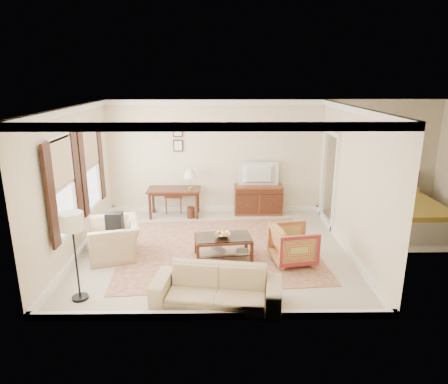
{
  "coord_description": "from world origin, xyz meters",
  "views": [
    {
      "loc": [
        0.11,
        -7.61,
        3.46
      ],
      "look_at": [
        0.2,
        0.3,
        1.15
      ],
      "focal_mm": 32.0,
      "sensor_mm": 36.0,
      "label": 1
    }
  ],
  "objects_px": {
    "striped_armchair": "(293,243)",
    "tv": "(259,167)",
    "writing_desk": "(174,193)",
    "coffee_table": "(223,242)",
    "club_armchair": "(114,233)",
    "sofa": "(217,282)",
    "sideboard": "(258,200)"
  },
  "relations": [
    {
      "from": "writing_desk",
      "to": "tv",
      "type": "distance_m",
      "value": 2.24
    },
    {
      "from": "coffee_table",
      "to": "striped_armchair",
      "type": "xyz_separation_m",
      "value": [
        1.34,
        -0.18,
        0.05
      ]
    },
    {
      "from": "writing_desk",
      "to": "sofa",
      "type": "height_order",
      "value": "sofa"
    },
    {
      "from": "sideboard",
      "to": "striped_armchair",
      "type": "xyz_separation_m",
      "value": [
        0.41,
        -2.84,
        0.02
      ]
    },
    {
      "from": "tv",
      "to": "striped_armchair",
      "type": "bearing_deg",
      "value": 98.18
    },
    {
      "from": "sideboard",
      "to": "sofa",
      "type": "distance_m",
      "value": 4.42
    },
    {
      "from": "sideboard",
      "to": "club_armchair",
      "type": "height_order",
      "value": "club_armchair"
    },
    {
      "from": "writing_desk",
      "to": "striped_armchair",
      "type": "distance_m",
      "value": 3.71
    },
    {
      "from": "sofa",
      "to": "writing_desk",
      "type": "bearing_deg",
      "value": 113.04
    },
    {
      "from": "tv",
      "to": "coffee_table",
      "type": "height_order",
      "value": "tv"
    },
    {
      "from": "sofa",
      "to": "striped_armchair",
      "type": "bearing_deg",
      "value": 53.19
    },
    {
      "from": "writing_desk",
      "to": "club_armchair",
      "type": "xyz_separation_m",
      "value": [
        -0.93,
        -2.33,
        -0.14
      ]
    },
    {
      "from": "striped_armchair",
      "to": "sofa",
      "type": "distance_m",
      "value": 2.06
    },
    {
      "from": "writing_desk",
      "to": "sideboard",
      "type": "relative_size",
      "value": 1.08
    },
    {
      "from": "striped_armchair",
      "to": "sideboard",
      "type": "bearing_deg",
      "value": -1.81
    },
    {
      "from": "writing_desk",
      "to": "striped_armchair",
      "type": "relative_size",
      "value": 1.66
    },
    {
      "from": "tv",
      "to": "sofa",
      "type": "bearing_deg",
      "value": 76.23
    },
    {
      "from": "tv",
      "to": "club_armchair",
      "type": "bearing_deg",
      "value": 38.78
    },
    {
      "from": "writing_desk",
      "to": "coffee_table",
      "type": "bearing_deg",
      "value": -63.99
    },
    {
      "from": "sofa",
      "to": "coffee_table",
      "type": "bearing_deg",
      "value": 94.12
    },
    {
      "from": "coffee_table",
      "to": "sofa",
      "type": "xyz_separation_m",
      "value": [
        -0.11,
        -1.64,
        0.04
      ]
    },
    {
      "from": "sofa",
      "to": "club_armchair",
      "type": "bearing_deg",
      "value": 146.63
    },
    {
      "from": "coffee_table",
      "to": "tv",
      "type": "bearing_deg",
      "value": 70.51
    },
    {
      "from": "club_armchair",
      "to": "writing_desk",
      "type": "bearing_deg",
      "value": 141.9
    },
    {
      "from": "striped_armchair",
      "to": "sofa",
      "type": "xyz_separation_m",
      "value": [
        -1.45,
        -1.46,
        -0.01
      ]
    },
    {
      "from": "coffee_table",
      "to": "sideboard",
      "type": "bearing_deg",
      "value": 70.65
    },
    {
      "from": "writing_desk",
      "to": "sofa",
      "type": "distance_m",
      "value": 4.28
    },
    {
      "from": "club_armchair",
      "to": "sofa",
      "type": "xyz_separation_m",
      "value": [
        2.04,
        -1.8,
        -0.09
      ]
    },
    {
      "from": "writing_desk",
      "to": "club_armchair",
      "type": "height_order",
      "value": "club_armchair"
    },
    {
      "from": "striped_armchair",
      "to": "tv",
      "type": "bearing_deg",
      "value": -1.76
    },
    {
      "from": "striped_armchair",
      "to": "club_armchair",
      "type": "xyz_separation_m",
      "value": [
        -3.49,
        0.34,
        0.08
      ]
    },
    {
      "from": "coffee_table",
      "to": "club_armchair",
      "type": "distance_m",
      "value": 2.16
    }
  ]
}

